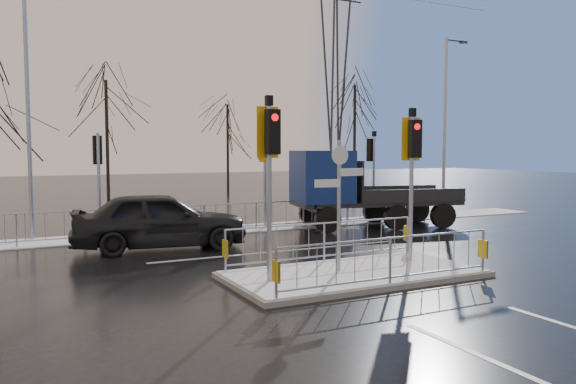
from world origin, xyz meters
name	(u,v)px	position (x,y,z in m)	size (l,w,h in m)	color
ground	(354,277)	(0.00, 0.00, 0.00)	(120.00, 120.00, 0.00)	black
snow_verge	(225,230)	(0.00, 8.60, 0.02)	(30.00, 2.00, 0.04)	white
lane_markings	(362,280)	(0.00, -0.33, 0.00)	(8.00, 11.38, 0.01)	silver
traffic_island	(353,261)	(-0.01, 0.01, 0.39)	(6.00, 3.04, 4.15)	slate
far_kerb_fixtures	(237,204)	(0.29, 8.09, 1.02)	(18.00, 0.65, 3.83)	#959BA3
car_far_lane	(160,220)	(-3.12, 5.80, 0.88)	(2.08, 5.17, 1.76)	black
flatbed_truck	(344,187)	(4.33, 7.18, 1.58)	(6.75, 3.64, 2.97)	black
tree_far_a	(107,117)	(-2.00, 22.00, 4.82)	(3.75, 3.75, 7.08)	black
tree_far_b	(228,132)	(6.00, 24.00, 4.18)	(3.25, 3.25, 6.14)	black
tree_far_c	(355,118)	(14.00, 21.00, 5.15)	(4.00, 4.00, 7.55)	black
street_lamp_right	(446,119)	(10.57, 8.50, 4.39)	(1.25, 0.18, 8.00)	#959BA3
street_lamp_left	(30,104)	(-6.43, 9.50, 4.49)	(1.25, 0.18, 8.20)	#959BA3
pylon_wires	(324,53)	(16.88, 30.00, 11.03)	(70.00, 2.38, 19.97)	#2D3033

